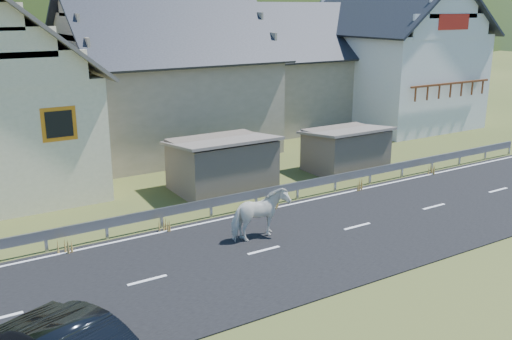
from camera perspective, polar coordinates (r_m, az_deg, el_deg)
ground at (r=20.96m, az=10.08°, el=-5.67°), size 160.00×160.00×0.00m
road at (r=20.96m, az=10.08°, el=-5.62°), size 60.00×7.00×0.04m
lane_markings at (r=20.95m, az=10.09°, el=-5.56°), size 60.00×6.60×0.01m
guardrail at (r=23.47m, az=4.19°, el=-1.63°), size 28.10×0.09×0.75m
shed_left at (r=24.58m, az=-3.43°, el=0.51°), size 4.30×3.30×2.40m
shed_right at (r=27.80m, az=8.94°, el=1.96°), size 3.80×2.90×2.20m
house_stone_a at (r=31.95m, az=-9.33°, el=10.37°), size 10.80×9.80×8.90m
house_stone_b at (r=38.59m, az=3.56°, el=10.89°), size 9.80×8.80×8.10m
house_white at (r=40.09m, az=13.31°, el=11.88°), size 8.80×10.80×9.70m
horse at (r=19.30m, az=0.39°, el=-4.49°), size 1.06×2.09×1.72m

